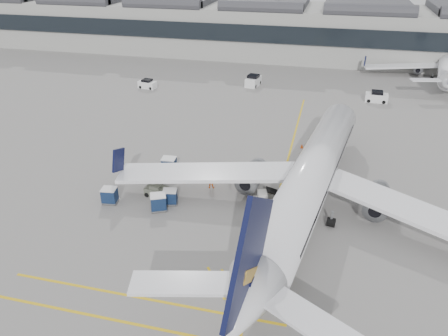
% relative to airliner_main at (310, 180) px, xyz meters
% --- Properties ---
extents(ground, '(220.00, 220.00, 0.00)m').
position_rel_airliner_main_xyz_m(ground, '(-13.17, -5.56, -3.44)').
color(ground, gray).
rests_on(ground, ground).
extents(terminal, '(200.00, 20.45, 12.40)m').
position_rel_airliner_main_xyz_m(terminal, '(-13.17, 66.36, 2.70)').
color(terminal, '#9E9E99').
rests_on(terminal, ground).
extents(apron_markings, '(0.25, 60.00, 0.01)m').
position_rel_airliner_main_xyz_m(apron_markings, '(-3.17, 4.44, -3.44)').
color(apron_markings, gold).
rests_on(apron_markings, ground).
extents(airliner_main, '(39.88, 43.87, 11.71)m').
position_rel_airliner_main_xyz_m(airliner_main, '(0.00, 0.00, 0.00)').
color(airliner_main, white).
rests_on(airliner_main, ground).
extents(airliner_far, '(30.34, 33.41, 8.94)m').
position_rel_airliner_main_xyz_m(airliner_far, '(22.36, 53.66, -0.81)').
color(airliner_far, white).
rests_on(airliner_far, ground).
extents(belt_loader, '(4.90, 2.63, 1.94)m').
position_rel_airliner_main_xyz_m(belt_loader, '(-3.56, -0.05, -2.87)').
color(belt_loader, silver).
rests_on(belt_loader, ground).
extents(baggage_cart_a, '(2.06, 1.92, 1.73)m').
position_rel_airliner_main_xyz_m(baggage_cart_a, '(-14.51, -3.71, -2.52)').
color(baggage_cart_a, gray).
rests_on(baggage_cart_a, ground).
extents(baggage_cart_b, '(1.73, 1.53, 1.58)m').
position_rel_airliner_main_xyz_m(baggage_cart_b, '(-13.79, -2.31, -2.60)').
color(baggage_cart_b, gray).
rests_on(baggage_cart_b, ground).
extents(baggage_cart_c, '(1.83, 1.55, 1.80)m').
position_rel_airliner_main_xyz_m(baggage_cart_c, '(-16.33, 4.22, -2.48)').
color(baggage_cart_c, gray).
rests_on(baggage_cart_c, ground).
extents(baggage_cart_d, '(1.75, 1.52, 1.67)m').
position_rel_airliner_main_xyz_m(baggage_cart_d, '(-19.91, -3.65, -2.55)').
color(baggage_cart_d, gray).
rests_on(baggage_cart_d, ground).
extents(ramp_agent_a, '(0.71, 0.79, 1.83)m').
position_rel_airliner_main_xyz_m(ramp_agent_a, '(-9.24, 4.45, -2.53)').
color(ramp_agent_a, '#DF5E0B').
rests_on(ramp_agent_a, ground).
extents(ramp_agent_b, '(0.96, 0.82, 1.74)m').
position_rel_airliner_main_xyz_m(ramp_agent_b, '(-10.63, 1.86, -2.57)').
color(ramp_agent_b, '#EA600C').
rests_on(ramp_agent_b, ground).
extents(pushback_tug, '(2.45, 1.65, 1.30)m').
position_rel_airliner_main_xyz_m(pushback_tug, '(-15.77, -1.15, -2.86)').
color(pushback_tug, '#595D4F').
rests_on(pushback_tug, ground).
extents(safety_cone_nose, '(0.41, 0.41, 0.57)m').
position_rel_airliner_main_xyz_m(safety_cone_nose, '(-1.80, 14.73, -3.16)').
color(safety_cone_nose, '#F24C0A').
rests_on(safety_cone_nose, ground).
extents(safety_cone_engine, '(0.39, 0.39, 0.54)m').
position_rel_airliner_main_xyz_m(safety_cone_engine, '(-1.04, -2.91, -3.17)').
color(safety_cone_engine, '#F24C0A').
rests_on(safety_cone_engine, ground).
extents(service_van_left, '(3.44, 2.11, 1.66)m').
position_rel_airliner_main_xyz_m(service_van_left, '(-31.72, 34.14, -2.70)').
color(service_van_left, silver).
rests_on(service_van_left, ground).
extents(service_van_mid, '(2.59, 4.26, 2.06)m').
position_rel_airliner_main_xyz_m(service_van_mid, '(-13.12, 40.36, -2.52)').
color(service_van_mid, silver).
rests_on(service_van_mid, ground).
extents(service_van_right, '(3.70, 1.96, 1.86)m').
position_rel_airliner_main_xyz_m(service_van_right, '(8.69, 36.38, -2.61)').
color(service_van_right, silver).
rests_on(service_van_right, ground).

